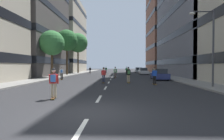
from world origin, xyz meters
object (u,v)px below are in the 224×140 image
Objects in this scene: street_tree_far at (78,43)px; skater_4 at (128,71)px; skater_3 at (115,72)px; skater_8 at (104,74)px; streetlamp_right at (209,40)px; skater_5 at (90,70)px; street_tree_mid at (67,40)px; skater_6 at (128,74)px; skater_9 at (62,72)px; street_tree_near at (52,43)px; parked_car_far at (138,70)px; parked_car_mid at (143,71)px; skater_7 at (127,70)px; parked_car_near at (159,75)px; skater_1 at (106,69)px; skater_2 at (155,75)px; skater_0 at (54,81)px.

street_tree_far reaches higher than skater_4.
skater_3 is 1.00× the size of skater_8.
skater_5 is at bearing 116.49° from streetlamp_right.
street_tree_mid is 5.20× the size of skater_6.
street_tree_near is at bearing 126.52° from skater_9.
skater_8 reaches higher than parked_car_far.
skater_7 reaches higher than parked_car_mid.
parked_car_near is at bearing -29.30° from skater_3.
parked_car_mid is 22.33m from skater_8.
skater_9 is (-0.31, -22.09, 0.03)m from skater_5.
skater_6 is at bearing -34.02° from street_tree_near.
parked_car_far is 31.67m from skater_8.
parked_car_mid is at bearing 66.21° from skater_4.
parked_car_mid is at bearing 77.67° from skater_6.
skater_8 is (-7.37, -21.08, 0.29)m from parked_car_mid.
skater_4 is 1.00× the size of skater_8.
skater_1 is (-9.20, 8.17, 0.32)m from parked_car_mid.
street_tree_mid is at bearing -138.04° from parked_car_far.
skater_8 is at bearing 162.45° from skater_2.
parked_car_near is 7.00m from skater_2.
skater_5 is (-3.81, 35.99, -0.03)m from skater_0.
skater_1 is at bearing 103.02° from skater_2.
skater_8 is (-7.37, -30.79, 0.29)m from parked_car_far.
skater_9 is at bearing 106.49° from skater_0.
streetlamp_right is 34.33m from skater_5.
skater_6 is (1.64, -8.39, 0.00)m from skater_3.
skater_6 is (11.75, -25.86, -6.95)m from street_tree_far.
streetlamp_right reaches higher than parked_car_mid.
skater_7 is (0.79, 21.74, -0.03)m from skater_6.
skater_2 reaches higher than parked_car_far.
street_tree_mid is at bearing 143.03° from skater_3.
streetlamp_right is 26.93m from skater_7.
parked_car_far is at bearing 76.88° from skater_0.
street_tree_mid is 0.89× the size of street_tree_far.
streetlamp_right is (2.02, -25.33, 3.44)m from parked_car_mid.
street_tree_far is 35.56m from streetlamp_right.
skater_7 is at bearing 102.56° from streetlamp_right.
skater_0 reaches higher than parked_car_mid.
skater_9 reaches higher than parked_car_far.
skater_8 is 1.00× the size of skater_9.
parked_car_near is 1.00× the size of parked_car_far.
streetlamp_right is (18.35, -20.36, -3.03)m from street_tree_mid.
skater_7 is at bearing 94.25° from skater_2.
skater_8 is 7.50m from skater_9.
street_tree_near reaches higher than streetlamp_right.
parked_car_near is 0.68× the size of streetlamp_right.
street_tree_mid is at bearing -90.00° from street_tree_far.
parked_car_far is at bearing 76.54° from skater_8.
skater_1 is at bearing 80.15° from skater_9.
skater_8 is (-1.15, -8.49, -0.03)m from skater_3.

